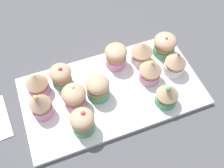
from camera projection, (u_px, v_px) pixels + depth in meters
ground_plane at (112, 96)px, 72.54cm from camera, size 180.00×180.00×3.00cm
baking_tray at (112, 92)px, 70.78cm from camera, size 46.18×24.91×1.20cm
cupcake_0 at (165, 45)px, 74.61cm from camera, size 6.31×6.31×6.71cm
cupcake_1 at (142, 52)px, 72.84cm from camera, size 6.04×6.04×6.81cm
cupcake_2 at (116, 56)px, 72.19cm from camera, size 6.03×6.03×6.69cm
cupcake_3 at (61, 76)px, 68.67cm from camera, size 5.62×5.62×6.90cm
cupcake_4 at (37, 83)px, 67.16cm from camera, size 5.68×5.68×7.12cm
cupcake_5 at (176, 64)px, 70.68cm from camera, size 5.55×5.55×7.13cm
cupcake_6 at (150, 70)px, 69.33cm from camera, size 5.84×5.84×7.41cm
cupcake_7 at (98, 88)px, 66.65cm from camera, size 5.85×5.85×6.67cm
cupcake_8 at (74, 97)px, 65.14cm from camera, size 5.90×5.90×7.04cm
cupcake_9 at (40, 105)px, 63.51cm from camera, size 5.23×5.23×7.92cm
cupcake_10 at (167, 94)px, 65.56cm from camera, size 5.50×5.50×7.18cm
cupcake_11 at (83, 122)px, 61.58cm from camera, size 5.68×5.68×7.11cm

